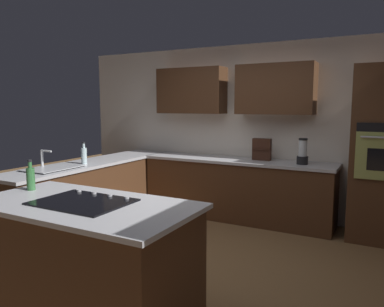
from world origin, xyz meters
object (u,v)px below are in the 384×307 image
dish_soap_bottle (84,155)px  oil_bottle (31,178)px  sink_unit (53,167)px  spice_rack (262,149)px  blender (303,153)px  cooktop (83,202)px

dish_soap_bottle → oil_bottle: 1.57m
sink_unit → dish_soap_bottle: bearing=-97.0°
spice_rack → oil_bottle: bearing=65.2°
blender → spice_rack: size_ratio=1.12×
dish_soap_bottle → spice_rack: bearing=-144.0°
oil_bottle → cooktop: bearing=171.9°
oil_bottle → dish_soap_bottle: bearing=-63.7°
sink_unit → spice_rack: spice_rack is taller
blender → cooktop: bearing=67.9°
sink_unit → blender: size_ratio=1.98×
sink_unit → spice_rack: bearing=-136.8°
dish_soap_bottle → oil_bottle: dish_soap_bottle is taller
cooktop → oil_bottle: oil_bottle is taller
sink_unit → oil_bottle: oil_bottle is taller
sink_unit → blender: (-2.68, -1.84, 0.13)m
cooktop → blender: bearing=-112.1°
blender → spice_rack: (0.60, -0.11, 0.01)m
cooktop → spice_rack: size_ratio=2.41×
blender → oil_bottle: blender is taller
blender → oil_bottle: size_ratio=1.22×
oil_bottle → blender: bearing=-124.9°
spice_rack → dish_soap_bottle: spice_rack is taller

